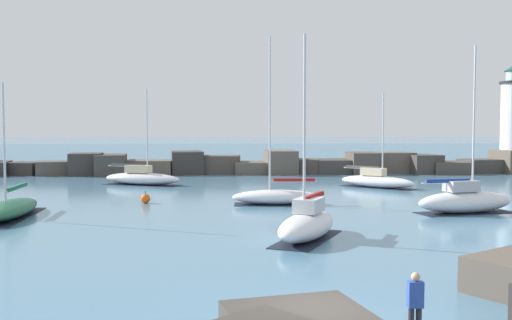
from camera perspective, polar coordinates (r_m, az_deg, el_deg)
The scene contains 11 objects.
open_sea_beyond at distance 122.46m, azimuth -2.10°, elevation 0.88°, with size 400.00×116.00×0.01m.
breakwater_jetty at distance 62.52m, azimuth -0.20°, elevation -0.45°, with size 66.06×6.67×2.55m.
foreground_rocks at distance 15.45m, azimuth 20.50°, elevation -13.85°, with size 14.39×11.10×1.29m.
sailboat_moored_0 at distance 35.04m, azimuth -23.45°, elevation -4.51°, with size 2.75×7.82×7.52m.
sailboat_moored_1 at distance 35.98m, azimuth 20.18°, elevation -3.80°, with size 6.51×3.33×9.87m.
sailboat_moored_2 at distance 51.36m, azimuth -11.36°, elevation -1.74°, with size 7.50×4.65×8.44m.
sailboat_moored_3 at distance 49.02m, azimuth 11.95°, elevation -2.01°, with size 6.11×5.89×7.89m.
sailboat_moored_4 at distance 37.54m, azimuth 2.07°, elevation -3.62°, with size 5.86×2.07×10.95m.
sailboat_moored_5 at distance 25.99m, azimuth 5.12°, elevation -6.36°, with size 4.16×5.81×9.15m.
mooring_buoy_orange_near at distance 38.75m, azimuth -11.00°, elevation -3.81°, with size 0.64×0.64×0.84m.
person_on_rocks at distance 14.39m, azimuth 15.63°, elevation -13.56°, with size 0.36×0.22×1.62m.
Camera 1 is at (-2.30, -13.73, 5.03)m, focal length 40.00 mm.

